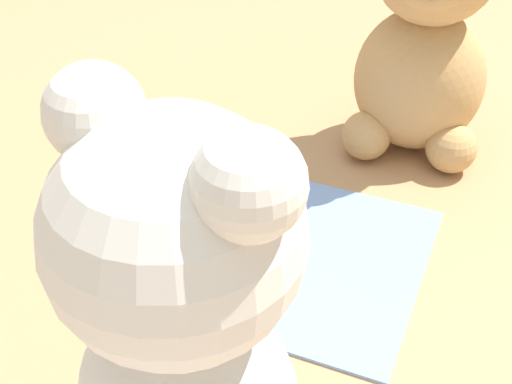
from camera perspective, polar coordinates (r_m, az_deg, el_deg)
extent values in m
plane|color=tan|center=(0.60, 0.00, -4.28)|extent=(4.00, 4.00, 0.00)
cube|color=#7A9ED1|center=(0.60, 0.00, -4.07)|extent=(0.27, 0.20, 0.01)
sphere|color=silver|center=(0.32, -6.55, -3.43)|extent=(0.12, 0.12, 0.12)
ellipsoid|color=silver|center=(0.35, -1.22, -0.36)|extent=(0.07, 0.06, 0.05)
sphere|color=black|center=(0.36, 0.91, 2.17)|extent=(0.02, 0.02, 0.02)
sphere|color=silver|center=(0.26, -0.59, 0.61)|extent=(0.05, 0.05, 0.05)
sphere|color=silver|center=(0.32, -12.77, 6.17)|extent=(0.05, 0.05, 0.05)
sphere|color=silver|center=(0.48, -5.54, -14.32)|extent=(0.05, 0.05, 0.05)
ellipsoid|color=tan|center=(0.70, 12.90, 8.75)|extent=(0.14, 0.12, 0.14)
sphere|color=tan|center=(0.70, 8.81, 4.49)|extent=(0.05, 0.05, 0.05)
sphere|color=tan|center=(0.69, 15.36, 3.41)|extent=(0.05, 0.05, 0.05)
cylinder|color=#993333|center=(0.56, -2.41, -4.62)|extent=(0.04, 0.04, 0.03)
sphere|color=#472819|center=(0.56, -2.44, -3.58)|extent=(0.04, 0.04, 0.04)
cylinder|color=white|center=(0.54, -2.49, -2.08)|extent=(0.02, 0.02, 0.00)
sphere|color=red|center=(0.54, -2.52, -1.40)|extent=(0.02, 0.02, 0.02)
cylinder|color=#993333|center=(0.64, -4.00, 1.20)|extent=(0.06, 0.06, 0.03)
sphere|color=#472819|center=(0.63, -4.06, 2.30)|extent=(0.05, 0.05, 0.05)
cylinder|color=white|center=(0.62, -4.16, 4.18)|extent=(0.03, 0.03, 0.00)
sphere|color=red|center=(0.61, -4.19, 4.83)|extent=(0.02, 0.02, 0.02)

